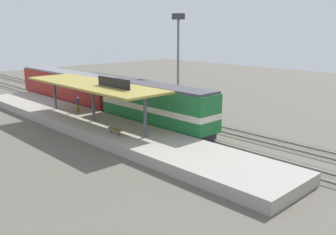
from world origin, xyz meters
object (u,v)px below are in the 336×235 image
light_mast (178,42)px  person_waiting (78,104)px  freight_car (114,89)px  platform_bench (115,130)px  locomotive (156,106)px  passenger_carriage_single (67,87)px

light_mast → person_waiting: 13.85m
freight_car → person_waiting: 9.49m
platform_bench → freight_car: size_ratio=0.14×
locomotive → freight_car: size_ratio=1.20×
locomotive → light_mast: bearing=30.6°
platform_bench → locomotive: bearing=12.1°
light_mast → platform_bench: bearing=-156.8°
person_waiting → freight_car: bearing=30.0°
passenger_carriage_single → freight_car: 6.32m
locomotive → light_mast: size_ratio=1.23×
passenger_carriage_single → light_mast: 16.64m
platform_bench → person_waiting: size_ratio=0.99×
locomotive → freight_car: locomotive is taller
passenger_carriage_single → light_mast: size_ratio=1.71×
freight_car → person_waiting: freight_car is taller
passenger_carriage_single → light_mast: (7.80, -13.38, 6.08)m
platform_bench → passenger_carriage_single: (6.00, 19.29, 0.97)m
light_mast → locomotive: bearing=-149.4°
platform_bench → person_waiting: (2.38, 10.22, 0.51)m
freight_car → light_mast: bearing=-70.6°
locomotive → person_waiting: size_ratio=8.44×
locomotive → freight_car: bearing=71.4°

